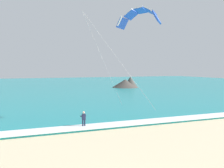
{
  "coord_description": "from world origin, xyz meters",
  "views": [
    {
      "loc": [
        -5.28,
        -9.29,
        6.02
      ],
      "look_at": [
        5.46,
        17.57,
        4.13
      ],
      "focal_mm": 41.23,
      "sensor_mm": 36.0,
      "label": 1
    }
  ],
  "objects": [
    {
      "name": "kitesurfer",
      "position": [
        1.43,
        15.01,
        0.94
      ],
      "size": [
        0.55,
        0.53,
        1.69
      ],
      "color": "#191E38",
      "rests_on": "ground"
    },
    {
      "name": "surf_foam",
      "position": [
        0.0,
        14.57,
        0.22
      ],
      "size": [
        200.0,
        2.28,
        0.04
      ],
      "primitive_type": "cube",
      "color": "white",
      "rests_on": "sea"
    },
    {
      "name": "surfboard",
      "position": [
        1.43,
        14.99,
        0.03
      ],
      "size": [
        0.5,
        1.42,
        0.09
      ],
      "color": "white",
      "rests_on": "ground"
    },
    {
      "name": "sea",
      "position": [
        0.0,
        73.57,
        0.1
      ],
      "size": [
        200.0,
        120.0,
        0.2
      ],
      "primitive_type": "cube",
      "color": "teal",
      "rests_on": "ground"
    },
    {
      "name": "headland_right",
      "position": [
        26.19,
        57.95,
        1.37
      ],
      "size": [
        8.21,
        8.21,
        3.29
      ],
      "color": "#47423D",
      "rests_on": "ground"
    },
    {
      "name": "kite_primary",
      "position": [
        9.21,
        18.22,
        12.15
      ],
      "size": [
        9.27,
        6.11,
        11.94
      ],
      "color": "blue"
    }
  ]
}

